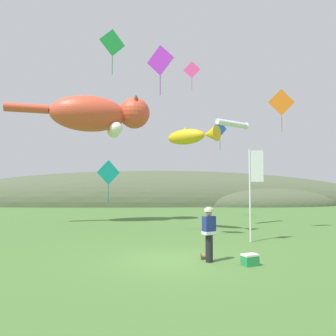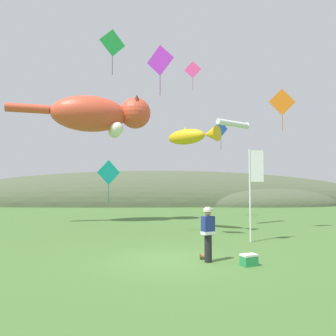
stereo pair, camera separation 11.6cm
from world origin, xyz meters
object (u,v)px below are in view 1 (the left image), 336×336
Objects in this scene: kite_tube_streamer at (233,124)px; festival_banner_pole at (253,181)px; kite_diamond_pink at (192,70)px; kite_diamond_orange at (281,102)px; kite_diamond_teal at (108,173)px; kite_giant_cat at (99,114)px; festival_attendant at (209,232)px; kite_diamond_blue at (220,129)px; picnic_cooler at (250,260)px; kite_diamond_violet at (160,61)px; kite_spool at (203,256)px; kite_diamond_green at (112,43)px; kite_fish_windsock at (191,136)px.

festival_banner_pole is at bearing -95.12° from kite_tube_streamer.
kite_tube_streamer is at bearing -60.33° from kite_diamond_pink.
kite_diamond_orange is 10.20m from kite_diamond_teal.
kite_giant_cat is 3.82× the size of kite_diamond_orange.
kite_giant_cat is (-5.44, 11.31, 6.31)m from festival_attendant.
kite_diamond_blue is at bearing -17.08° from kite_diamond_pink.
picnic_cooler is 11.65m from kite_tube_streamer.
kite_diamond_violet is (-2.68, 4.29, 7.92)m from picnic_cooler.
festival_attendant is at bearing -108.85° from kite_tube_streamer.
kite_diamond_orange reaches higher than kite_diamond_teal.
kite_spool is (-0.12, 0.42, -0.85)m from festival_attendant.
kite_diamond_blue reaches higher than picnic_cooler.
kite_diamond_violet is 1.03× the size of kite_diamond_green.
festival_attendant is 1.51m from picnic_cooler.
kite_diamond_green is (-3.63, 4.27, 9.17)m from kite_spool.
festival_attendant is at bearing -51.27° from kite_diamond_green.
kite_spool is at bearing -104.76° from kite_diamond_blue.
kite_spool is 0.10× the size of kite_diamond_teal.
kite_diamond_blue reaches higher than festival_banner_pole.
kite_diamond_teal is (-2.45, 1.41, -5.00)m from kite_diamond_violet.
kite_fish_windsock is at bearing -117.25° from kite_diamond_blue.
kite_diamond_pink is 1.00× the size of kite_diamond_blue.
kite_diamond_pink reaches higher than festival_banner_pole.
picnic_cooler is 0.27× the size of kite_diamond_teal.
kite_fish_windsock is 1.40× the size of kite_diamond_teal.
festival_attendant is at bearing -52.59° from kite_diamond_teal.
kite_diamond_pink is at bearing 85.26° from festival_attendant.
picnic_cooler is 0.14× the size of festival_banner_pole.
festival_banner_pole reaches higher than kite_diamond_teal.
kite_spool is 8.29m from kite_fish_windsock.
picnic_cooler is (1.18, -0.54, -0.77)m from festival_attendant.
festival_attendant is 0.96m from kite_spool.
kite_diamond_pink reaches higher than kite_diamond_violet.
kite_diamond_pink reaches higher than kite_fish_windsock.
kite_tube_streamer is at bearing 49.53° from kite_diamond_violet.
kite_diamond_orange is at bearing -1.34° from kite_fish_windsock.
kite_diamond_teal is (-5.13, 5.70, 2.92)m from picnic_cooler.
kite_tube_streamer is 1.10× the size of kite_diamond_pink.
kite_fish_windsock is (-0.91, 7.50, 5.00)m from picnic_cooler.
kite_diamond_violet is at bearing -105.78° from kite_diamond_pink.
kite_giant_cat is 3.82× the size of kite_tube_streamer.
picnic_cooler is 0.27× the size of kite_diamond_blue.
kite_diamond_orange is (2.65, 3.19, 4.39)m from festival_banner_pole.
festival_attendant is 10.60m from kite_diamond_orange.
festival_banner_pole is 6.82m from kite_diamond_violet.
kite_diamond_orange reaches higher than kite_fish_windsock.
picnic_cooler is 0.25× the size of kite_diamond_violet.
kite_giant_cat is at bearing 117.55° from kite_diamond_violet.
kite_fish_windsock is 6.08m from kite_diamond_blue.
picnic_cooler is at bearing -24.48° from festival_attendant.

